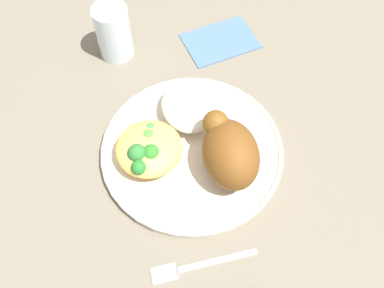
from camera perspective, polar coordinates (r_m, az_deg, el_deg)
name	(u,v)px	position (r m, az deg, el deg)	size (l,w,h in m)	color
ground_plane	(192,153)	(0.66, 0.00, -1.15)	(2.00, 2.00, 0.00)	#6C6354
plate	(192,150)	(0.66, 0.00, -0.79)	(0.28, 0.28, 0.02)	beige
roasted_chicken	(230,152)	(0.60, 5.02, -1.04)	(0.12, 0.08, 0.08)	brown
rice_pile	(188,106)	(0.67, -0.47, 5.08)	(0.10, 0.08, 0.04)	white
mac_cheese_with_broccoli	(148,149)	(0.63, -5.83, -0.63)	(0.10, 0.10, 0.05)	#EDBE55
fork	(197,265)	(0.59, 0.68, -15.87)	(0.02, 0.14, 0.01)	silver
water_glass	(113,32)	(0.77, -10.43, 14.46)	(0.06, 0.06, 0.10)	silver
napkin	(220,41)	(0.81, 3.80, 13.56)	(0.09, 0.13, 0.00)	#47669E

